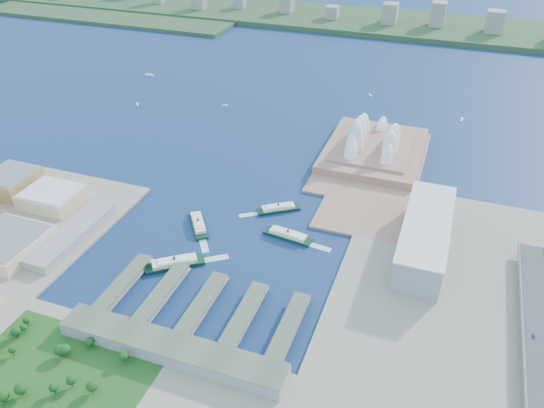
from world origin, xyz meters
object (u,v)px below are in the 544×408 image
at_px(toaster_building, 425,236).
at_px(car_c, 534,336).
at_px(ferry_d, 288,234).
at_px(opera_house, 376,134).
at_px(ferry_a, 198,222).
at_px(ferry_c, 175,261).
at_px(ferry_b, 278,207).

height_order(toaster_building, car_c, toaster_building).
xyz_separation_m(ferry_d, car_c, (242.58, -80.11, 10.39)).
bearing_deg(opera_house, toaster_building, -65.77).
height_order(ferry_a, car_c, car_c).
distance_m(ferry_c, car_c, 335.88).
height_order(toaster_building, ferry_b, toaster_building).
xyz_separation_m(ferry_b, ferry_d, (27.53, -46.95, 0.33)).
bearing_deg(toaster_building, ferry_d, -170.08).
bearing_deg(ferry_b, ferry_a, -85.02).
bearing_deg(ferry_c, toaster_building, -101.32).
bearing_deg(ferry_a, car_c, -46.39).
bearing_deg(ferry_a, toaster_building, -26.47).
bearing_deg(ferry_a, ferry_d, -27.63).
bearing_deg(toaster_building, ferry_b, 172.53).
relative_size(ferry_a, ferry_b, 1.05).
xyz_separation_m(opera_house, ferry_a, (-153.63, -238.99, -26.89)).
distance_m(toaster_building, ferry_d, 144.54).
height_order(ferry_b, car_c, car_c).
relative_size(ferry_c, ferry_d, 1.10).
bearing_deg(toaster_building, opera_house, 114.23).
relative_size(ferry_d, car_c, 11.04).
bearing_deg(opera_house, ferry_c, -115.03).
distance_m(toaster_building, ferry_b, 171.28).
distance_m(ferry_c, ferry_d, 126.18).
xyz_separation_m(ferry_b, ferry_c, (-65.59, -132.10, 0.83)).
bearing_deg(car_c, ferry_d, 161.72).
height_order(opera_house, car_c, opera_house).
bearing_deg(toaster_building, car_c, -46.08).
bearing_deg(car_c, opera_house, 122.07).
relative_size(toaster_building, ferry_a, 2.87).
relative_size(toaster_building, car_c, 31.21).
height_order(ferry_a, ferry_d, ferry_d).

